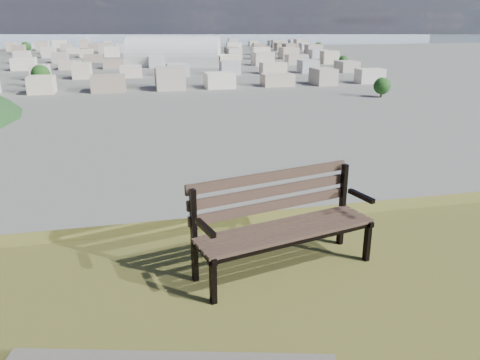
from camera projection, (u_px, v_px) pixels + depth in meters
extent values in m
cube|color=#412D25|center=(296.00, 237.00, 4.42)|extent=(1.80, 0.52, 0.04)
cube|color=#412D25|center=(289.00, 232.00, 4.53)|extent=(1.80, 0.52, 0.04)
cube|color=#412D25|center=(283.00, 228.00, 4.63)|extent=(1.80, 0.52, 0.04)
cube|color=#412D25|center=(277.00, 223.00, 4.73)|extent=(1.80, 0.52, 0.04)
cube|color=#412D25|center=(273.00, 205.00, 4.75)|extent=(1.79, 0.47, 0.10)
cube|color=#412D25|center=(272.00, 191.00, 4.72)|extent=(1.79, 0.47, 0.10)
cube|color=#412D25|center=(271.00, 177.00, 4.70)|extent=(1.79, 0.47, 0.10)
cube|color=black|center=(213.00, 281.00, 4.11)|extent=(0.06, 0.07, 0.45)
cube|color=black|center=(194.00, 236.00, 4.40)|extent=(0.06, 0.07, 0.93)
cube|color=black|center=(204.00, 251.00, 4.22)|extent=(0.17, 0.51, 0.05)
cube|color=black|center=(205.00, 228.00, 4.09)|extent=(0.14, 0.37, 0.05)
cube|color=black|center=(367.00, 241.00, 4.85)|extent=(0.06, 0.07, 0.45)
cube|color=black|center=(342.00, 205.00, 5.14)|extent=(0.06, 0.07, 0.93)
cube|color=black|center=(356.00, 217.00, 4.96)|extent=(0.17, 0.51, 0.05)
cube|color=black|center=(361.00, 196.00, 4.84)|extent=(0.14, 0.37, 0.05)
cube|color=black|center=(297.00, 242.00, 4.43)|extent=(1.79, 0.47, 0.04)
cube|color=black|center=(276.00, 227.00, 4.76)|extent=(1.79, 0.47, 0.04)
cube|color=beige|center=(174.00, 61.00, 298.75)|extent=(62.51, 38.69, 6.46)
cylinder|color=silver|center=(174.00, 56.00, 297.70)|extent=(62.51, 38.69, 24.55)
cube|color=#ACA193|center=(44.00, 84.00, 185.95)|extent=(11.00, 11.00, 7.00)
cube|color=#B8A592|center=(106.00, 83.00, 191.08)|extent=(11.00, 11.00, 7.00)
cube|color=#A9A9AD|center=(165.00, 81.00, 196.22)|extent=(11.00, 11.00, 7.00)
cube|color=beige|center=(221.00, 79.00, 201.36)|extent=(11.00, 11.00, 7.00)
cube|color=gray|center=(274.00, 78.00, 206.50)|extent=(11.00, 11.00, 7.00)
cube|color=beige|center=(325.00, 77.00, 211.64)|extent=(11.00, 11.00, 7.00)
cube|color=beige|center=(373.00, 75.00, 216.78)|extent=(11.00, 11.00, 7.00)
cube|color=#A9A9AD|center=(34.00, 72.00, 229.47)|extent=(11.00, 11.00, 7.00)
cube|color=beige|center=(85.00, 71.00, 234.61)|extent=(11.00, 11.00, 7.00)
cube|color=gray|center=(134.00, 70.00, 239.75)|extent=(11.00, 11.00, 7.00)
cube|color=beige|center=(181.00, 69.00, 244.89)|extent=(11.00, 11.00, 7.00)
cube|color=beige|center=(226.00, 68.00, 250.03)|extent=(11.00, 11.00, 7.00)
cube|color=silver|center=(269.00, 67.00, 255.17)|extent=(11.00, 11.00, 7.00)
cube|color=#ACA193|center=(310.00, 66.00, 260.31)|extent=(11.00, 11.00, 7.00)
cube|color=#B8A592|center=(350.00, 65.00, 265.45)|extent=(11.00, 11.00, 7.00)
cube|color=beige|center=(28.00, 64.00, 273.00)|extent=(11.00, 11.00, 7.00)
cube|color=beige|center=(71.00, 63.00, 278.14)|extent=(11.00, 11.00, 7.00)
cube|color=silver|center=(112.00, 62.00, 283.28)|extent=(11.00, 11.00, 7.00)
cube|color=#ACA193|center=(152.00, 62.00, 288.42)|extent=(11.00, 11.00, 7.00)
cube|color=#B8A592|center=(191.00, 61.00, 293.56)|extent=(11.00, 11.00, 7.00)
cube|color=#A9A9AD|center=(228.00, 60.00, 298.70)|extent=(11.00, 11.00, 7.00)
cube|color=beige|center=(265.00, 60.00, 303.84)|extent=(11.00, 11.00, 7.00)
cube|color=gray|center=(299.00, 59.00, 308.98)|extent=(11.00, 11.00, 7.00)
cube|color=beige|center=(333.00, 58.00, 314.12)|extent=(11.00, 11.00, 7.00)
cube|color=#B8A592|center=(23.00, 58.00, 316.53)|extent=(11.00, 11.00, 7.00)
cube|color=#A9A9AD|center=(60.00, 58.00, 321.67)|extent=(11.00, 11.00, 7.00)
cube|color=beige|center=(96.00, 57.00, 326.81)|extent=(11.00, 11.00, 7.00)
cube|color=gray|center=(132.00, 56.00, 331.95)|extent=(11.00, 11.00, 7.00)
cube|color=beige|center=(166.00, 56.00, 337.09)|extent=(11.00, 11.00, 7.00)
cube|color=beige|center=(199.00, 55.00, 342.23)|extent=(11.00, 11.00, 7.00)
cube|color=silver|center=(231.00, 55.00, 347.37)|extent=(11.00, 11.00, 7.00)
cube|color=#ACA193|center=(262.00, 54.00, 352.51)|extent=(11.00, 11.00, 7.00)
cube|color=#B8A592|center=(292.00, 54.00, 357.65)|extent=(11.00, 11.00, 7.00)
cube|color=#A9A9AD|center=(321.00, 53.00, 362.79)|extent=(11.00, 11.00, 7.00)
cube|color=beige|center=(19.00, 54.00, 360.06)|extent=(11.00, 11.00, 7.00)
cube|color=silver|center=(52.00, 53.00, 365.20)|extent=(11.00, 11.00, 7.00)
cube|color=#ACA193|center=(84.00, 53.00, 370.34)|extent=(11.00, 11.00, 7.00)
cube|color=#B8A592|center=(116.00, 52.00, 375.48)|extent=(11.00, 11.00, 7.00)
cube|color=#A9A9AD|center=(146.00, 52.00, 380.62)|extent=(11.00, 11.00, 7.00)
cube|color=beige|center=(175.00, 51.00, 385.76)|extent=(11.00, 11.00, 7.00)
cube|color=gray|center=(204.00, 51.00, 390.90)|extent=(11.00, 11.00, 7.00)
cube|color=beige|center=(232.00, 51.00, 396.04)|extent=(11.00, 11.00, 7.00)
cube|color=beige|center=(259.00, 50.00, 401.18)|extent=(11.00, 11.00, 7.00)
cube|color=silver|center=(286.00, 50.00, 406.32)|extent=(11.00, 11.00, 7.00)
cube|color=#ACA193|center=(312.00, 50.00, 411.46)|extent=(11.00, 11.00, 7.00)
cube|color=gray|center=(17.00, 50.00, 403.59)|extent=(11.00, 11.00, 7.00)
cube|color=beige|center=(46.00, 50.00, 408.73)|extent=(11.00, 11.00, 7.00)
cube|color=beige|center=(75.00, 49.00, 413.87)|extent=(11.00, 11.00, 7.00)
cube|color=silver|center=(103.00, 49.00, 419.01)|extent=(11.00, 11.00, 7.00)
cube|color=#ACA193|center=(130.00, 49.00, 424.15)|extent=(11.00, 11.00, 7.00)
cube|color=#B8A592|center=(157.00, 48.00, 429.29)|extent=(11.00, 11.00, 7.00)
cube|color=#A9A9AD|center=(183.00, 48.00, 434.43)|extent=(11.00, 11.00, 7.00)
cube|color=beige|center=(209.00, 48.00, 439.57)|extent=(11.00, 11.00, 7.00)
cube|color=gray|center=(233.00, 47.00, 444.71)|extent=(11.00, 11.00, 7.00)
cube|color=beige|center=(258.00, 47.00, 449.84)|extent=(11.00, 11.00, 7.00)
cube|color=beige|center=(282.00, 47.00, 454.98)|extent=(11.00, 11.00, 7.00)
cube|color=silver|center=(305.00, 47.00, 460.12)|extent=(11.00, 11.00, 7.00)
cube|color=beige|center=(14.00, 47.00, 447.12)|extent=(11.00, 11.00, 7.00)
cube|color=gray|center=(41.00, 47.00, 452.26)|extent=(11.00, 11.00, 7.00)
cube|color=beige|center=(67.00, 47.00, 457.40)|extent=(11.00, 11.00, 7.00)
cube|color=beige|center=(93.00, 46.00, 462.54)|extent=(11.00, 11.00, 7.00)
cube|color=silver|center=(117.00, 46.00, 467.68)|extent=(11.00, 11.00, 7.00)
cube|color=#ACA193|center=(142.00, 46.00, 472.82)|extent=(11.00, 11.00, 7.00)
cube|color=#B8A592|center=(166.00, 46.00, 477.96)|extent=(11.00, 11.00, 7.00)
cube|color=#A9A9AD|center=(189.00, 45.00, 483.09)|extent=(11.00, 11.00, 7.00)
cube|color=beige|center=(212.00, 45.00, 488.23)|extent=(11.00, 11.00, 7.00)
cube|color=gray|center=(234.00, 45.00, 493.37)|extent=(11.00, 11.00, 7.00)
cube|color=beige|center=(256.00, 45.00, 498.51)|extent=(11.00, 11.00, 7.00)
cube|color=beige|center=(278.00, 44.00, 503.65)|extent=(11.00, 11.00, 7.00)
cube|color=silver|center=(299.00, 44.00, 508.79)|extent=(11.00, 11.00, 7.00)
cube|color=beige|center=(12.00, 45.00, 490.65)|extent=(11.00, 11.00, 7.00)
cube|color=gray|center=(37.00, 45.00, 495.79)|extent=(11.00, 11.00, 7.00)
cube|color=beige|center=(61.00, 44.00, 500.93)|extent=(11.00, 11.00, 7.00)
cube|color=beige|center=(84.00, 44.00, 506.07)|extent=(11.00, 11.00, 7.00)
cube|color=silver|center=(107.00, 44.00, 511.20)|extent=(11.00, 11.00, 7.00)
cube|color=#ACA193|center=(129.00, 44.00, 516.34)|extent=(11.00, 11.00, 7.00)
cube|color=#B8A592|center=(151.00, 44.00, 521.48)|extent=(11.00, 11.00, 7.00)
cube|color=#A9A9AD|center=(173.00, 43.00, 526.62)|extent=(11.00, 11.00, 7.00)
cube|color=beige|center=(194.00, 43.00, 531.76)|extent=(11.00, 11.00, 7.00)
cube|color=gray|center=(215.00, 43.00, 536.90)|extent=(11.00, 11.00, 7.00)
cube|color=beige|center=(235.00, 43.00, 542.04)|extent=(11.00, 11.00, 7.00)
cube|color=beige|center=(255.00, 42.00, 547.18)|extent=(11.00, 11.00, 7.00)
cube|color=silver|center=(275.00, 42.00, 552.32)|extent=(11.00, 11.00, 7.00)
cube|color=#ACA193|center=(294.00, 42.00, 557.46)|extent=(11.00, 11.00, 7.00)
cylinder|color=#34241A|center=(381.00, 94.00, 176.84)|extent=(0.80, 0.80, 2.10)
sphere|color=black|center=(382.00, 86.00, 175.82)|extent=(6.30, 6.30, 6.30)
cylinder|color=#34241A|center=(42.00, 84.00, 204.22)|extent=(0.80, 0.80, 2.70)
sphere|color=black|center=(41.00, 74.00, 202.92)|extent=(8.10, 8.10, 8.10)
cylinder|color=#34241A|center=(343.00, 65.00, 296.07)|extent=(0.80, 0.80, 1.95)
sphere|color=black|center=(343.00, 60.00, 295.12)|extent=(5.85, 5.85, 5.85)
cylinder|color=#34241A|center=(204.00, 54.00, 391.66)|extent=(0.80, 0.80, 2.25)
sphere|color=black|center=(204.00, 50.00, 390.57)|extent=(6.75, 6.75, 6.75)
cylinder|color=#34241A|center=(27.00, 52.00, 414.76)|extent=(0.80, 0.80, 2.85)
sphere|color=black|center=(26.00, 47.00, 413.38)|extent=(8.55, 8.55, 8.55)
cylinder|color=#34241A|center=(198.00, 65.00, 295.21)|extent=(0.80, 0.80, 2.10)
sphere|color=black|center=(197.00, 60.00, 294.19)|extent=(6.30, 6.30, 6.30)
cylinder|color=#34241A|center=(318.00, 51.00, 433.61)|extent=(0.80, 0.80, 2.55)
sphere|color=black|center=(318.00, 46.00, 432.38)|extent=(7.65, 7.65, 7.65)
cube|color=#8096A3|center=(128.00, 37.00, 840.16)|extent=(2400.00, 700.00, 0.12)
cube|color=#8FA0B2|center=(181.00, 23.00, 1316.79)|extent=(700.00, 220.00, 45.00)
cube|color=#8FA0B2|center=(340.00, 20.00, 1458.32)|extent=(500.00, 220.00, 60.00)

